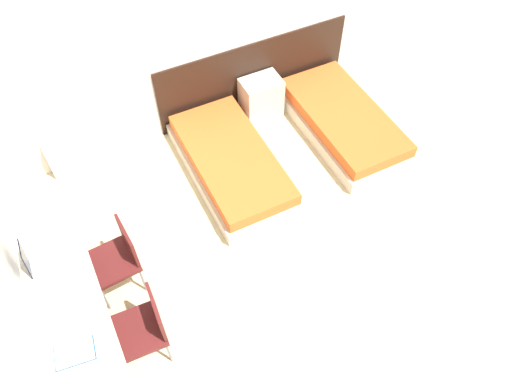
{
  "coord_description": "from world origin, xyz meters",
  "views": [
    {
      "loc": [
        -1.44,
        -0.68,
        4.72
      ],
      "look_at": [
        0.0,
        2.18,
        0.55
      ],
      "focal_mm": 35.0,
      "sensor_mm": 36.0,
      "label": 1
    }
  ],
  "objects_px": {
    "nightstand": "(261,97)",
    "chair_near_notebook": "(143,327)",
    "bed_near_door": "(343,122)",
    "chair_near_laptop": "(117,257)",
    "laptop": "(42,261)",
    "bed_near_window": "(232,163)"
  },
  "relations": [
    {
      "from": "bed_near_window",
      "to": "nightstand",
      "type": "xyz_separation_m",
      "value": [
        0.79,
        0.77,
        0.11
      ]
    },
    {
      "from": "chair_near_notebook",
      "to": "nightstand",
      "type": "bearing_deg",
      "value": 48.3
    },
    {
      "from": "bed_near_window",
      "to": "laptop",
      "type": "xyz_separation_m",
      "value": [
        -2.21,
        -0.8,
        0.64
      ]
    },
    {
      "from": "bed_near_window",
      "to": "chair_near_notebook",
      "type": "height_order",
      "value": "chair_near_notebook"
    },
    {
      "from": "bed_near_door",
      "to": "chair_near_notebook",
      "type": "relative_size",
      "value": 2.2
    },
    {
      "from": "nightstand",
      "to": "laptop",
      "type": "xyz_separation_m",
      "value": [
        -3.01,
        -1.58,
        0.53
      ]
    },
    {
      "from": "nightstand",
      "to": "chair_near_laptop",
      "type": "distance_m",
      "value": 2.91
    },
    {
      "from": "bed_near_door",
      "to": "chair_near_notebook",
      "type": "bearing_deg",
      "value": -152.82
    },
    {
      "from": "bed_near_door",
      "to": "chair_near_notebook",
      "type": "distance_m",
      "value": 3.61
    },
    {
      "from": "chair_near_notebook",
      "to": "laptop",
      "type": "xyz_separation_m",
      "value": [
        -0.6,
        0.84,
        0.31
      ]
    },
    {
      "from": "bed_near_window",
      "to": "chair_near_laptop",
      "type": "bearing_deg",
      "value": -152.14
    },
    {
      "from": "nightstand",
      "to": "laptop",
      "type": "bearing_deg",
      "value": -152.32
    },
    {
      "from": "laptop",
      "to": "nightstand",
      "type": "bearing_deg",
      "value": 29.22
    },
    {
      "from": "nightstand",
      "to": "chair_near_notebook",
      "type": "height_order",
      "value": "chair_near_notebook"
    },
    {
      "from": "chair_near_notebook",
      "to": "laptop",
      "type": "distance_m",
      "value": 1.08
    },
    {
      "from": "nightstand",
      "to": "chair_near_notebook",
      "type": "bearing_deg",
      "value": -134.85
    },
    {
      "from": "bed_near_door",
      "to": "chair_near_notebook",
      "type": "xyz_separation_m",
      "value": [
        -3.2,
        -1.64,
        0.33
      ]
    },
    {
      "from": "chair_near_laptop",
      "to": "nightstand",
      "type": "bearing_deg",
      "value": 29.65
    },
    {
      "from": "chair_near_laptop",
      "to": "laptop",
      "type": "height_order",
      "value": "laptop"
    },
    {
      "from": "chair_near_laptop",
      "to": "chair_near_notebook",
      "type": "xyz_separation_m",
      "value": [
        0.0,
        -0.79,
        0.0
      ]
    },
    {
      "from": "bed_near_window",
      "to": "chair_near_laptop",
      "type": "distance_m",
      "value": 1.85
    },
    {
      "from": "laptop",
      "to": "bed_near_window",
      "type": "bearing_deg",
      "value": 21.47
    }
  ]
}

